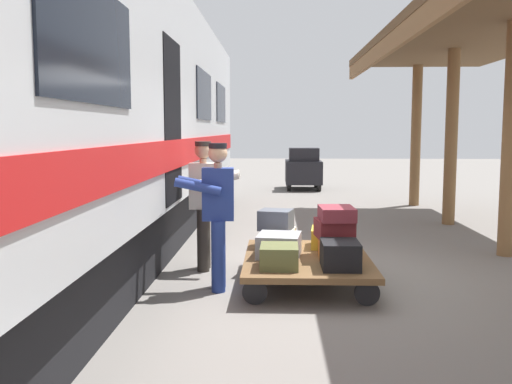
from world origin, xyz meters
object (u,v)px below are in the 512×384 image
at_px(suitcase_olive_duffel, 279,256).
at_px(porter_by_door, 205,201).
at_px(suitcase_orange_carryall, 335,247).
at_px(baggage_tug, 303,169).
at_px(suitcase_maroon_trunk, 334,229).
at_px(suitcase_yellow_case, 330,238).
at_px(suitcase_cream_canvas, 279,238).
at_px(suitcase_black_hardshell, 340,255).
at_px(suitcase_burgundy_valise, 337,213).
at_px(porter_in_overalls, 216,211).
at_px(luggage_cart, 307,260).
at_px(suitcase_gray_aluminum, 279,245).
at_px(train_car, 53,113).
at_px(suitcase_slate_roller, 276,220).

height_order(suitcase_olive_duffel, porter_by_door, porter_by_door).
bearing_deg(suitcase_orange_carryall, baggage_tug, -90.72).
xyz_separation_m(suitcase_maroon_trunk, porter_by_door, (1.63, -0.68, 0.24)).
height_order(suitcase_yellow_case, suitcase_olive_duffel, suitcase_olive_duffel).
relative_size(suitcase_cream_canvas, suitcase_olive_duffel, 1.24).
distance_m(suitcase_black_hardshell, suitcase_burgundy_valise, 0.66).
relative_size(suitcase_olive_duffel, baggage_tug, 0.28).
bearing_deg(porter_in_overalls, luggage_cart, -166.31).
bearing_deg(suitcase_burgundy_valise, baggage_tug, -90.65).
height_order(luggage_cart, suitcase_yellow_case, suitcase_yellow_case).
relative_size(porter_by_door, baggage_tug, 1.00).
xyz_separation_m(suitcase_yellow_case, suitcase_gray_aluminum, (0.67, 0.56, 0.01)).
height_order(luggage_cart, baggage_tug, baggage_tug).
relative_size(suitcase_yellow_case, suitcase_burgundy_valise, 0.95).
height_order(suitcase_yellow_case, suitcase_orange_carryall, suitcase_yellow_case).
xyz_separation_m(suitcase_orange_carryall, porter_in_overalls, (1.39, 0.26, 0.47)).
distance_m(suitcase_cream_canvas, porter_by_door, 1.09).
bearing_deg(suitcase_orange_carryall, train_car, -4.70).
distance_m(suitcase_gray_aluminum, suitcase_burgundy_valise, 0.79).
xyz_separation_m(suitcase_yellow_case, porter_in_overalls, (1.39, 0.82, 0.46)).
distance_m(luggage_cart, suitcase_cream_canvas, 0.67).
height_order(suitcase_orange_carryall, porter_by_door, porter_by_door).
bearing_deg(suitcase_cream_canvas, train_car, 5.65).
bearing_deg(suitcase_yellow_case, porter_in_overalls, 30.53).
relative_size(luggage_cart, suitcase_slate_roller, 5.02).
bearing_deg(porter_by_door, suitcase_yellow_case, 175.54).
xyz_separation_m(suitcase_orange_carryall, suitcase_gray_aluminum, (0.67, 0.00, 0.02)).
height_order(suitcase_cream_canvas, suitcase_maroon_trunk, suitcase_maroon_trunk).
height_order(suitcase_orange_carryall, baggage_tug, baggage_tug).
height_order(suitcase_gray_aluminum, porter_in_overalls, porter_in_overalls).
bearing_deg(suitcase_yellow_case, suitcase_black_hardshell, 90.00).
distance_m(suitcase_orange_carryall, porter_in_overalls, 1.49).
relative_size(luggage_cart, suitcase_olive_duffel, 4.23).
relative_size(suitcase_slate_roller, baggage_tug, 0.24).
distance_m(train_car, suitcase_orange_carryall, 3.84).
distance_m(suitcase_orange_carryall, suitcase_black_hardshell, 0.56).
relative_size(suitcase_cream_canvas, suitcase_maroon_trunk, 1.26).
relative_size(suitcase_orange_carryall, suitcase_olive_duffel, 1.16).
distance_m(suitcase_orange_carryall, baggage_tug, 11.04).
relative_size(suitcase_orange_carryall, suitcase_burgundy_valise, 1.05).
bearing_deg(porter_in_overalls, suitcase_maroon_trunk, -169.03).
distance_m(suitcase_slate_roller, porter_by_door, 0.97).
bearing_deg(suitcase_slate_roller, suitcase_black_hardshell, 121.71).
xyz_separation_m(suitcase_olive_duffel, porter_by_door, (0.97, -1.25, 0.46)).
xyz_separation_m(suitcase_slate_roller, suitcase_maroon_trunk, (-0.70, 0.57, -0.01)).
xyz_separation_m(suitcase_maroon_trunk, porter_in_overalls, (1.38, 0.27, 0.24)).
bearing_deg(suitcase_olive_duffel, suitcase_yellow_case, -120.68).
height_order(luggage_cart, suitcase_orange_carryall, suitcase_orange_carryall).
bearing_deg(suitcase_black_hardshell, suitcase_yellow_case, -90.00).
distance_m(suitcase_maroon_trunk, baggage_tug, 11.03).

